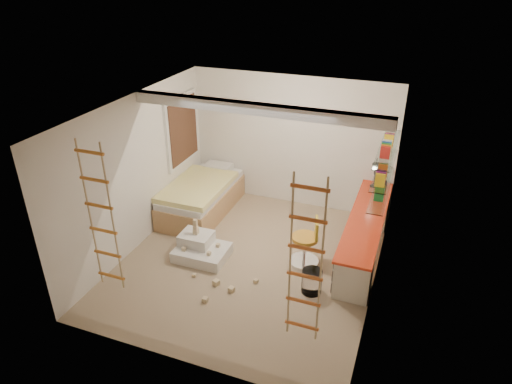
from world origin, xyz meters
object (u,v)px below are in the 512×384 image
at_px(swivel_chair, 306,247).
at_px(play_platform, 201,249).
at_px(bed, 202,197).
at_px(desk, 365,234).

bearing_deg(swivel_chair, play_platform, -165.68).
bearing_deg(bed, play_platform, -64.51).
height_order(swivel_chair, play_platform, swivel_chair).
distance_m(bed, play_platform, 1.53).
height_order(desk, bed, desk).
bearing_deg(bed, swivel_chair, -21.77).
relative_size(bed, play_platform, 2.32).
bearing_deg(desk, bed, 173.51).
bearing_deg(bed, desk, -6.49).
relative_size(swivel_chair, play_platform, 0.96).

